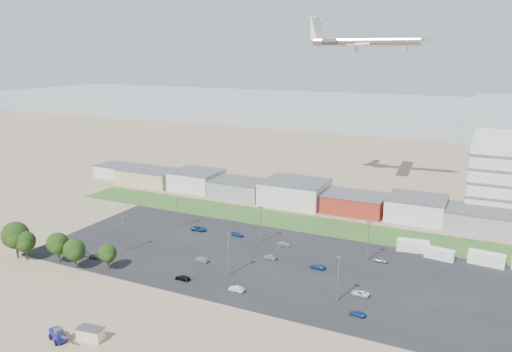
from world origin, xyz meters
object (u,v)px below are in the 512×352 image
Objects in this scene: tree_far_left at (16,238)px; parked_car_3 at (182,278)px; parked_car_2 at (358,313)px; parked_car_7 at (270,257)px; parked_car_6 at (238,234)px; parked_car_12 at (318,267)px; parked_car_13 at (237,289)px; parked_car_0 at (360,293)px; parked_car_4 at (202,260)px; parked_car_8 at (381,260)px; telehandler at (58,334)px; parked_car_9 at (199,229)px; airliner at (366,41)px; parked_car_10 at (94,256)px; portable_shed at (91,334)px; box_trailer_a at (413,246)px; parked_car_11 at (284,244)px.

tree_far_left is 2.97× the size of parked_car_3.
parked_car_2 is 0.97× the size of parked_car_7.
parked_car_12 is at bearing -104.55° from parked_car_6.
parked_car_13 is (-27.57, -1.17, 0.04)m from parked_car_2.
parked_car_0 is at bearing 111.39° from parked_car_13.
parked_car_2 is at bearing 81.26° from parked_car_4.
parked_car_8 is (40.51, 30.96, 0.01)m from parked_car_3.
parked_car_0 is 1.07× the size of parked_car_3.
telehandler is 61.69m from parked_car_12.
parked_car_9 is (-12.94, 19.28, 0.03)m from parked_car_4.
airliner is 118.38m from parked_car_10.
parked_car_9 is (-14.41, 30.31, 0.10)m from parked_car_3.
airliner is 13.82× the size of parked_car_2.
parked_car_8 is (0.31, 20.30, -0.01)m from parked_car_0.
parked_car_9 is 41.41m from parked_car_13.
parked_car_0 is 9.16m from parked_car_2.
airliner reaches higher than parked_car_3.
parked_car_3 is (-41.90, -1.67, -0.03)m from parked_car_2.
portable_shed is 28.89m from parked_car_3.
box_trailer_a is 39.40m from parked_car_7.
parked_car_2 is at bearing 42.14° from parked_car_12.
parked_car_7 is at bearing -119.05° from parked_car_2.
parked_car_8 is at bearing -83.45° from parked_car_6.
parked_car_8 is at bearing 127.74° from parked_car_3.
parked_car_8 is (-1.38, 29.30, -0.02)m from parked_car_2.
parked_car_3 is (-17.99, -94.24, -55.87)m from airliner.
airliner is 86.37m from parked_car_6.
parked_car_7 is 0.75× the size of parked_car_9.
tree_far_left is at bearing 119.10° from parked_car_11.
parked_car_10 is at bearing 114.58° from parked_car_8.
telehandler reaches higher than parked_car_11.
parked_car_7 is at bearing -97.68° from airliner.
parked_car_3 is 1.02× the size of parked_car_13.
telehandler is 39.15m from parked_car_10.
parked_car_2 is 0.86× the size of parked_car_12.
parked_car_4 is 1.01× the size of parked_car_13.
airliner is 109.16m from parked_car_13.
telehandler is at bearing -44.40° from parked_car_0.
parked_car_4 reaches higher than parked_car_13.
portable_shed reaches higher than parked_car_12.
parked_car_13 is at bearing -96.47° from parked_car_10.
box_trailer_a is (53.23, 73.79, 0.17)m from telehandler.
telehandler is 1.47× the size of parked_car_9.
parked_car_2 is 27.59m from parked_car_13.
parked_car_8 is at bearing -74.84° from airliner.
parked_car_12 reaches higher than parked_car_6.
tree_far_left is at bearing -66.25° from parked_car_12.
parked_car_3 is at bearing -97.63° from parked_car_10.
parked_car_2 is at bearing 6.18° from tree_far_left.
box_trailer_a is 2.29× the size of parked_car_13.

